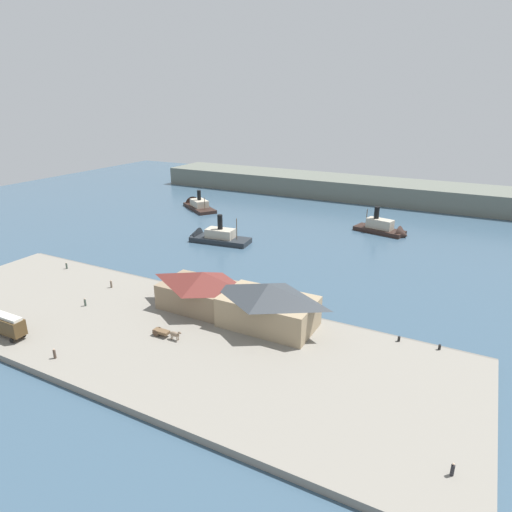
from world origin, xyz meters
TOP-DOWN VIEW (x-y plane):
  - ground_plane at (0.00, 0.00)m, footprint 320.00×320.00m
  - quay_promenade at (0.00, -22.00)m, footprint 110.00×36.00m
  - seawall_edge at (0.00, -3.60)m, footprint 110.00×0.80m
  - ferry_shed_east_terminal at (2.97, -10.28)m, footprint 17.05×10.05m
  - ferry_shed_central_terminal at (17.35, -10.71)m, footprint 17.29×10.53m
  - street_tram at (-21.55, -35.47)m, footprint 8.37×2.54m
  - horse_cart at (3.62, -22.87)m, footprint 5.82×1.36m
  - pedestrian_walking_west at (-8.12, -36.42)m, footprint 0.43×0.43m
  - pedestrian_walking_east at (-18.66, -20.67)m, footprint 0.41×0.41m
  - pedestrian_at_waters_edge at (-38.74, -8.22)m, footprint 0.41×0.41m
  - pedestrian_standing_center at (-20.71, -11.53)m, footprint 0.43×0.43m
  - pedestrian_near_east_shed at (50.47, -31.89)m, footprint 0.42×0.42m
  - mooring_post_west at (39.76, -5.39)m, footprint 0.44×0.44m
  - mooring_post_center_west at (46.24, -4.96)m, footprint 0.44×0.44m
  - ferry_moored_east at (-20.98, 29.75)m, footprint 19.90×8.54m
  - ferry_outer_harbor at (23.03, 61.76)m, footprint 17.90×9.27m
  - ferry_near_quay at (-49.85, 62.67)m, footprint 20.25×16.54m
  - far_headland at (0.00, 110.00)m, footprint 180.00×24.00m

SIDE VIEW (x-z plane):
  - ground_plane at x=0.00m, z-range 0.00..0.00m
  - seawall_edge at x=0.00m, z-range 0.00..1.00m
  - quay_promenade at x=0.00m, z-range 0.00..1.20m
  - ferry_near_quay at x=-49.85m, z-range -3.72..6.09m
  - ferry_moored_east at x=-20.98m, z-range -3.91..6.72m
  - ferry_outer_harbor at x=23.03m, z-range -3.63..6.61m
  - mooring_post_west at x=39.76m, z-range 1.20..2.10m
  - mooring_post_center_west at x=46.24m, z-range 1.20..2.10m
  - pedestrian_walking_east at x=-18.66m, z-range 1.13..2.79m
  - pedestrian_at_waters_edge at x=-38.74m, z-range 1.13..2.79m
  - pedestrian_near_east_shed at x=50.47m, z-range 1.13..2.82m
  - pedestrian_standing_center at x=-20.71m, z-range 1.12..2.86m
  - pedestrian_walking_west at x=-8.12m, z-range 1.12..2.86m
  - horse_cart at x=3.62m, z-range 1.19..3.06m
  - street_tram at x=-21.55m, z-range 1.56..5.75m
  - far_headland at x=0.00m, z-range 0.00..8.00m
  - ferry_shed_east_terminal at x=2.97m, z-range 1.26..8.94m
  - ferry_shed_central_terminal at x=17.35m, z-range 1.26..9.54m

